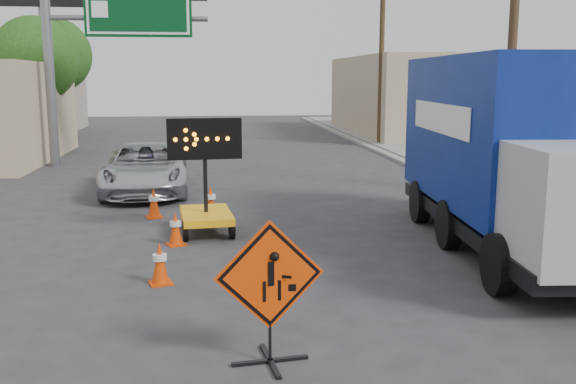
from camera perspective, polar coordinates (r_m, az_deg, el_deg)
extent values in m
plane|color=#2D2D30|center=(8.34, -2.88, -14.00)|extent=(100.00, 100.00, 0.00)
cube|color=gray|center=(24.11, 11.79, 1.98)|extent=(0.40, 60.00, 0.12)
cube|color=gray|center=(24.94, 16.81, 2.06)|extent=(4.00, 60.00, 0.15)
cube|color=tan|center=(39.96, 12.96, 8.35)|extent=(10.00, 14.00, 4.60)
cylinder|color=slate|center=(26.28, -20.41, 9.54)|extent=(0.36, 0.36, 6.80)
cylinder|color=slate|center=(25.86, -14.03, 14.75)|extent=(6.00, 0.20, 0.20)
cube|color=#043816|center=(25.72, -13.17, 15.48)|extent=(4.00, 0.10, 2.00)
cube|color=silver|center=(25.65, -13.19, 15.50)|extent=(3.80, 0.01, 1.80)
cylinder|color=slate|center=(34.54, -20.74, 11.36)|extent=(0.44, 0.44, 9.00)
cylinder|color=#49301F|center=(19.57, 19.35, 12.82)|extent=(0.26, 0.26, 9.00)
cylinder|color=#49301F|center=(32.74, 8.31, 12.00)|extent=(0.26, 0.26, 9.00)
cylinder|color=#49301F|center=(30.57, -21.24, 6.15)|extent=(0.28, 0.28, 3.25)
sphere|color=#1C4112|center=(30.53, -21.55, 10.93)|extent=(3.71, 3.71, 3.71)
cylinder|color=#49301F|center=(38.57, -19.82, 7.19)|extent=(0.28, 0.28, 3.58)
sphere|color=#1C4112|center=(38.55, -20.07, 11.37)|extent=(4.10, 4.10, 4.10)
cube|color=black|center=(8.05, -1.60, -14.77)|extent=(0.95, 0.18, 0.04)
cube|color=black|center=(8.05, -1.60, -14.77)|extent=(0.18, 0.95, 0.04)
cylinder|color=black|center=(7.91, -1.61, -12.49)|extent=(0.04, 0.04, 0.74)
cube|color=#DC3904|center=(7.65, -1.64, -7.39)|extent=(1.33, 0.20, 1.34)
cube|color=black|center=(7.65, -1.64, -7.39)|extent=(1.24, 0.16, 1.25)
cube|color=#FEAF0E|center=(14.28, -7.29, -2.07)|extent=(1.22, 1.87, 0.16)
cylinder|color=black|center=(14.10, -7.38, 2.01)|extent=(0.09, 0.09, 1.96)
cube|color=black|center=(14.02, -7.44, 4.72)|extent=(1.61, 0.23, 0.89)
imported|color=silver|center=(19.59, -12.54, 2.09)|extent=(2.66, 5.38, 1.47)
cube|color=black|center=(13.44, 19.05, -2.48)|extent=(3.04, 8.14, 0.30)
cube|color=#071B54|center=(13.90, 18.04, 5.26)|extent=(2.99, 6.36, 2.99)
cube|color=#DC3904|center=(11.06, -11.26, -7.92)|extent=(0.46, 0.46, 0.03)
cone|color=#DC3904|center=(10.95, -11.32, -6.12)|extent=(0.29, 0.29, 0.69)
cylinder|color=silver|center=(10.93, -11.34, -5.71)|extent=(0.23, 0.23, 0.10)
cube|color=#DC3904|center=(13.46, -9.92, -4.60)|extent=(0.48, 0.48, 0.03)
cone|color=#DC3904|center=(13.37, -9.97, -3.13)|extent=(0.28, 0.28, 0.68)
cylinder|color=silver|center=(13.35, -9.98, -2.79)|extent=(0.23, 0.23, 0.10)
cube|color=#DC3904|center=(16.02, -6.88, -2.13)|extent=(0.44, 0.44, 0.03)
cone|color=#DC3904|center=(15.94, -6.91, -0.74)|extent=(0.31, 0.31, 0.76)
cylinder|color=silver|center=(15.92, -6.92, -0.42)|extent=(0.26, 0.26, 0.11)
cube|color=#DC3904|center=(16.14, -11.79, -2.18)|extent=(0.47, 0.47, 0.03)
cone|color=#DC3904|center=(16.07, -11.84, -0.87)|extent=(0.30, 0.30, 0.72)
cylinder|color=silver|center=(16.05, -11.85, -0.57)|extent=(0.24, 0.24, 0.11)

